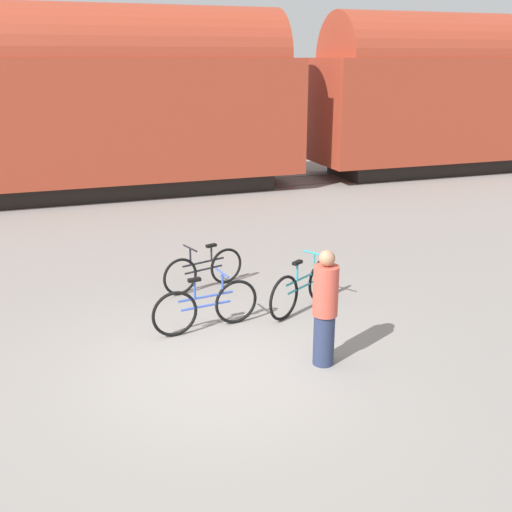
{
  "coord_description": "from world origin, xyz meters",
  "views": [
    {
      "loc": [
        -1.97,
        -7.19,
        4.08
      ],
      "look_at": [
        0.96,
        1.27,
        1.1
      ],
      "focal_mm": 42.0,
      "sensor_mm": 36.0,
      "label": 1
    }
  ],
  "objects_px": {
    "freight_train": "(111,98)",
    "bicycle_blue": "(206,306)",
    "person_in_red": "(325,309)",
    "bicycle_teal": "(303,287)",
    "bicycle_black": "(204,270)"
  },
  "relations": [
    {
      "from": "bicycle_teal",
      "to": "person_in_red",
      "type": "distance_m",
      "value": 1.96
    },
    {
      "from": "bicycle_black",
      "to": "bicycle_blue",
      "type": "distance_m",
      "value": 1.75
    },
    {
      "from": "bicycle_teal",
      "to": "freight_train",
      "type": "bearing_deg",
      "value": 100.23
    },
    {
      "from": "freight_train",
      "to": "bicycle_black",
      "type": "relative_size",
      "value": 22.74
    },
    {
      "from": "bicycle_blue",
      "to": "person_in_red",
      "type": "xyz_separation_m",
      "value": [
        1.26,
        -1.61,
        0.45
      ]
    },
    {
      "from": "bicycle_black",
      "to": "bicycle_teal",
      "type": "bearing_deg",
      "value": -47.54
    },
    {
      "from": "freight_train",
      "to": "bicycle_black",
      "type": "distance_m",
      "value": 9.22
    },
    {
      "from": "bicycle_blue",
      "to": "person_in_red",
      "type": "relative_size",
      "value": 1.06
    },
    {
      "from": "freight_train",
      "to": "bicycle_blue",
      "type": "height_order",
      "value": "freight_train"
    },
    {
      "from": "freight_train",
      "to": "bicycle_black",
      "type": "bearing_deg",
      "value": -86.7
    },
    {
      "from": "bicycle_black",
      "to": "person_in_red",
      "type": "relative_size",
      "value": 0.97
    },
    {
      "from": "bicycle_teal",
      "to": "person_in_red",
      "type": "relative_size",
      "value": 0.96
    },
    {
      "from": "bicycle_teal",
      "to": "bicycle_black",
      "type": "relative_size",
      "value": 0.99
    },
    {
      "from": "freight_train",
      "to": "bicycle_blue",
      "type": "relative_size",
      "value": 20.89
    },
    {
      "from": "bicycle_teal",
      "to": "bicycle_blue",
      "type": "xyz_separation_m",
      "value": [
        -1.75,
        -0.23,
        -0.01
      ]
    }
  ]
}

